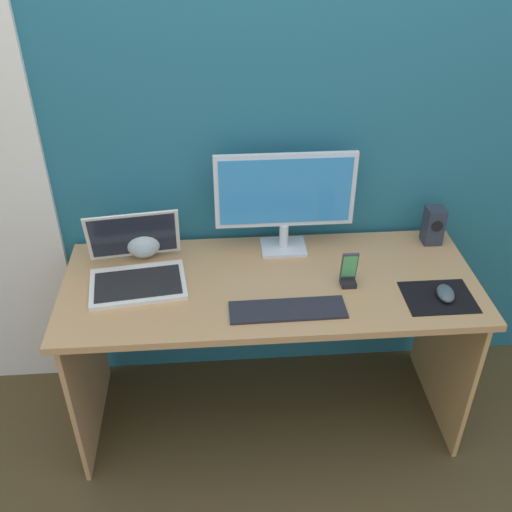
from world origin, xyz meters
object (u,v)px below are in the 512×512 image
at_px(keyboard_external, 288,310).
at_px(mouse, 446,293).
at_px(laptop, 136,267).
at_px(monitor, 285,197).
at_px(fishbowl, 143,239).
at_px(speaker_right, 433,225).
at_px(phone_in_dock, 349,274).

distance_m(keyboard_external, mouse, 0.57).
bearing_deg(mouse, laptop, 176.69).
relative_size(monitor, keyboard_external, 1.32).
relative_size(keyboard_external, mouse, 4.09).
relative_size(fishbowl, keyboard_external, 0.37).
bearing_deg(speaker_right, fishbowl, -179.71).
bearing_deg(mouse, phone_in_dock, 169.08).
bearing_deg(mouse, keyboard_external, -169.79).
xyz_separation_m(monitor, fishbowl, (-0.56, -0.00, -0.17)).
xyz_separation_m(mouse, phone_in_dock, (-0.33, 0.11, 0.03)).
bearing_deg(keyboard_external, fishbowl, 142.40).
bearing_deg(phone_in_dock, monitor, 129.27).
height_order(laptop, mouse, laptop).
relative_size(monitor, laptop, 1.41).
bearing_deg(phone_in_dock, keyboard_external, -150.06).
xyz_separation_m(fishbowl, phone_in_dock, (0.77, -0.26, -0.02)).
bearing_deg(fishbowl, monitor, 0.08).
bearing_deg(phone_in_dock, speaker_right, 33.25).
relative_size(monitor, speaker_right, 3.48).
height_order(monitor, fishbowl, monitor).
bearing_deg(mouse, fishbowl, 168.80).
height_order(monitor, laptop, monitor).
relative_size(keyboard_external, phone_in_dock, 2.93).
relative_size(speaker_right, laptop, 0.41).
xyz_separation_m(keyboard_external, phone_in_dock, (0.24, 0.14, 0.04)).
relative_size(speaker_right, fishbowl, 1.04).
bearing_deg(speaker_right, keyboard_external, -147.96).
height_order(fishbowl, mouse, fishbowl).
distance_m(monitor, phone_in_dock, 0.38).
bearing_deg(fishbowl, phone_in_dock, -18.48).
bearing_deg(laptop, keyboard_external, -23.59).
bearing_deg(phone_in_dock, laptop, 172.90).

